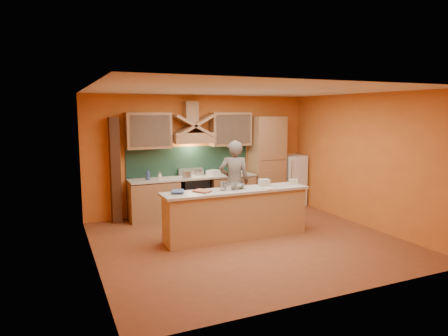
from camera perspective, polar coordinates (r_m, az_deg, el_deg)
name	(u,v)px	position (r m, az deg, el deg)	size (l,w,h in m)	color
floor	(248,241)	(7.66, 3.43, -10.37)	(5.50, 5.00, 0.01)	brown
ceiling	(249,90)	(7.27, 3.62, 11.05)	(5.50, 5.00, 0.01)	white
wall_back	(201,154)	(9.61, -3.32, 1.98)	(5.50, 0.02, 2.80)	orange
wall_front	(339,193)	(5.27, 16.07, -3.44)	(5.50, 0.02, 2.80)	orange
wall_left	(92,178)	(6.56, -18.37, -1.30)	(0.02, 5.00, 2.80)	orange
wall_right	(364,160)	(8.93, 19.42, 1.05)	(0.02, 5.00, 2.80)	orange
base_cabinet_left	(154,201)	(9.12, -10.00, -4.64)	(1.10, 0.60, 0.86)	#A9774D
base_cabinet_right	(231,194)	(9.73, 0.94, -3.71)	(1.10, 0.60, 0.86)	#A9774D
counter_top	(193,177)	(9.30, -4.38, -1.35)	(3.00, 0.62, 0.04)	beige
stove	(194,196)	(9.38, -4.35, -4.06)	(0.60, 0.58, 0.90)	black
backsplash	(189,161)	(9.51, -4.97, 0.99)	(3.00, 0.03, 0.70)	#163226
range_hood	(192,138)	(9.24, -4.55, 4.33)	(0.92, 0.50, 0.24)	#A9774D
hood_chimney	(191,112)	(9.31, -4.79, 7.93)	(0.30, 0.30, 0.50)	#A9774D
upper_cabinet_left	(148,131)	(9.02, -10.75, 5.27)	(1.00, 0.35, 0.80)	#A9774D
upper_cabinet_right	(230,129)	(9.67, 0.92, 5.60)	(1.00, 0.35, 0.80)	#A9774D
pantry_column	(267,162)	(10.07, 6.13, 0.79)	(0.80, 0.60, 2.30)	#A9774D
fridge	(292,180)	(10.53, 9.63, -1.70)	(0.58, 0.60, 1.30)	white
trim_column_left	(115,170)	(8.99, -15.30, -0.33)	(0.20, 0.30, 2.30)	#472816
island_body	(236,215)	(7.75, 1.77, -6.74)	(2.80, 0.55, 0.88)	tan
island_top	(236,191)	(7.64, 1.79, -3.26)	(2.90, 0.62, 0.05)	beige
person	(234,182)	(8.69, 1.46, -1.99)	(0.66, 0.43, 1.81)	#70665B
pot_large	(187,175)	(9.13, -5.28, -0.99)	(0.23, 0.23, 0.17)	silver
pot_small	(199,173)	(9.49, -3.53, -0.71)	(0.20, 0.20, 0.14)	#AEAEB5
soap_bottle_a	(160,176)	(8.97, -9.14, -1.10)	(0.08, 0.08, 0.17)	white
soap_bottle_b	(148,174)	(8.96, -10.85, -0.88)	(0.10, 0.10, 0.26)	#2F4981
bowl_back	(238,172)	(9.69, 2.02, -0.59)	(0.25, 0.25, 0.08)	white
dish_rack	(213,172)	(9.57, -1.52, -0.62)	(0.29, 0.23, 0.10)	silver
book_lower	(198,192)	(7.33, -3.72, -3.45)	(0.24, 0.32, 0.03)	#BE6643
book_upper	(172,191)	(7.34, -7.48, -3.33)	(0.22, 0.31, 0.02)	#3C5584
jar_large	(224,186)	(7.54, 0.04, -2.59)	(0.15, 0.15, 0.16)	white
jar_small	(234,186)	(7.54, 1.41, -2.65)	(0.11, 0.11, 0.15)	silver
kitchen_scale	(228,187)	(7.56, 0.55, -2.80)	(0.12, 0.12, 0.10)	silver
mixing_bowl	(237,186)	(7.74, 1.88, -2.63)	(0.31, 0.31, 0.08)	silver
cloth	(270,188)	(7.76, 6.54, -2.88)	(0.24, 0.18, 0.02)	beige
grocery_bag_a	(264,183)	(8.02, 5.74, -2.08)	(0.21, 0.16, 0.13)	beige
grocery_bag_b	(293,182)	(8.26, 9.89, -1.96)	(0.17, 0.13, 0.10)	beige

